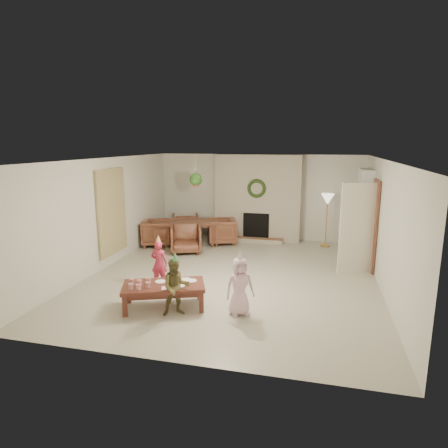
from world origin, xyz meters
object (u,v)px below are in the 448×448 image
(dining_chair_right, at_px, (222,231))
(child_plaid, at_px, (176,287))
(dining_table, at_px, (186,233))
(child_red, at_px, (159,263))
(child_pink, at_px, (240,286))
(dining_chair_near, at_px, (186,239))
(dining_chair_left, at_px, (156,233))
(coffee_table_top, at_px, (164,286))
(dining_chair_far, at_px, (186,226))

(dining_chair_right, bearing_deg, child_plaid, -14.94)
(dining_table, relative_size, child_red, 2.01)
(dining_table, distance_m, child_plaid, 4.57)
(child_red, relative_size, child_pink, 0.94)
(dining_chair_near, bearing_deg, child_plaid, -93.01)
(dining_chair_near, height_order, dining_chair_left, same)
(dining_table, relative_size, child_pink, 1.89)
(coffee_table_top, xyz_separation_m, child_plaid, (0.31, -0.22, 0.09))
(dining_table, distance_m, dining_chair_near, 0.82)
(child_pink, bearing_deg, dining_chair_near, 93.82)
(dining_chair_right, xyz_separation_m, child_pink, (1.43, -4.44, 0.13))
(dining_chair_far, xyz_separation_m, dining_chair_right, (1.24, -0.42, 0.00))
(dining_table, xyz_separation_m, child_plaid, (1.36, -4.36, 0.16))
(dining_chair_near, xyz_separation_m, dining_chair_right, (0.68, 1.11, 0.00))
(dining_table, xyz_separation_m, child_red, (0.54, -3.15, 0.14))
(dining_chair_left, bearing_deg, dining_table, -90.00)
(dining_chair_far, height_order, child_pink, child_pink)
(dining_table, distance_m, dining_chair_right, 1.02)
(child_plaid, distance_m, child_pink, 1.06)
(coffee_table_top, relative_size, child_red, 1.51)
(child_plaid, bearing_deg, coffee_table_top, 118.02)
(dining_chair_near, xyz_separation_m, child_plaid, (1.09, -3.59, 0.12))
(dining_chair_left, xyz_separation_m, child_pink, (3.16, -3.81, 0.13))
(dining_chair_near, relative_size, child_plaid, 0.82)
(dining_chair_left, distance_m, child_plaid, 4.61)
(dining_chair_right, bearing_deg, dining_chair_near, -51.34)
(dining_chair_near, bearing_deg, dining_chair_right, 38.66)
(dining_chair_right, bearing_deg, dining_table, -90.00)
(dining_chair_near, xyz_separation_m, dining_chair_far, (-0.55, 1.54, 0.00))
(dining_chair_left, height_order, child_plaid, child_plaid)
(dining_chair_far, xyz_separation_m, child_pink, (2.66, -4.86, 0.13))
(dining_chair_near, relative_size, child_red, 0.86)
(dining_chair_near, relative_size, coffee_table_top, 0.57)
(child_plaid, bearing_deg, dining_chair_far, 80.39)
(dining_chair_right, height_order, child_red, child_red)
(dining_chair_far, relative_size, child_pink, 0.81)
(dining_table, xyz_separation_m, coffee_table_top, (1.05, -4.15, 0.07))
(coffee_table_top, xyz_separation_m, child_pink, (1.34, 0.06, 0.09))
(dining_table, height_order, dining_chair_near, dining_chair_near)
(dining_table, distance_m, dining_chair_far, 0.82)
(dining_chair_far, bearing_deg, dining_chair_right, 141.34)
(dining_chair_far, distance_m, coffee_table_top, 5.09)
(dining_chair_far, xyz_separation_m, dining_chair_left, (-0.49, -1.05, 0.00))
(dining_chair_far, distance_m, dining_chair_left, 1.16)
(coffee_table_top, height_order, child_red, child_red)
(dining_chair_near, bearing_deg, dining_chair_left, 135.00)
(dining_chair_near, height_order, dining_chair_right, same)
(dining_chair_right, xyz_separation_m, child_plaid, (0.40, -4.71, 0.12))
(dining_chair_far, relative_size, dining_chair_right, 1.00)
(dining_chair_near, bearing_deg, child_red, -103.48)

